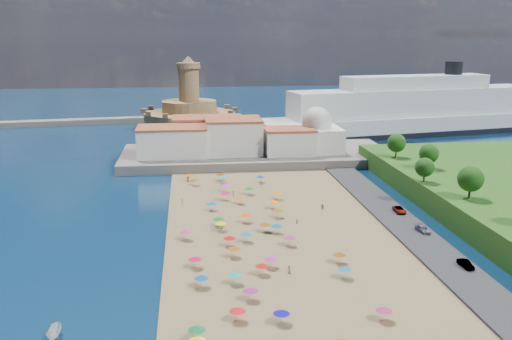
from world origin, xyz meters
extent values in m
plane|color=#071938|center=(0.00, 0.00, 0.00)|extent=(700.00, 700.00, 0.00)
cube|color=#59544C|center=(10.00, 73.00, 1.50)|extent=(90.00, 36.00, 3.00)
cube|color=#59544C|center=(-12.00, 108.00, 1.20)|extent=(18.00, 70.00, 2.40)
cube|color=silver|center=(-18.00, 69.00, 7.50)|extent=(22.00, 14.00, 9.00)
cube|color=silver|center=(2.00, 71.00, 8.50)|extent=(18.00, 16.00, 11.00)
cube|color=silver|center=(20.00, 67.00, 7.00)|extent=(16.00, 12.00, 8.00)
cube|color=silver|center=(-6.00, 83.00, 8.00)|extent=(24.00, 14.00, 10.00)
cube|color=silver|center=(30.00, 71.00, 7.00)|extent=(16.00, 16.00, 8.00)
sphere|color=silver|center=(30.00, 71.00, 13.00)|extent=(10.00, 10.00, 10.00)
cylinder|color=silver|center=(30.00, 71.00, 16.80)|extent=(1.20, 1.20, 1.60)
cylinder|color=#9C784E|center=(-12.00, 138.00, 4.00)|extent=(40.00, 40.00, 8.00)
cylinder|color=#9C784E|center=(-12.00, 138.00, 10.50)|extent=(24.00, 24.00, 5.00)
cylinder|color=#9C784E|center=(-12.00, 138.00, 20.00)|extent=(9.00, 9.00, 14.00)
cylinder|color=#9C784E|center=(-12.00, 138.00, 28.20)|extent=(10.40, 10.40, 2.40)
cone|color=#9C784E|center=(-12.00, 138.00, 30.90)|extent=(6.00, 6.00, 3.00)
cube|color=black|center=(82.41, 116.42, 1.11)|extent=(139.80, 46.29, 2.23)
cube|color=silver|center=(82.41, 116.42, 4.12)|extent=(138.75, 45.71, 8.24)
cube|color=silver|center=(82.41, 116.42, 13.74)|extent=(111.07, 36.93, 10.99)
cube|color=silver|center=(82.41, 116.42, 21.99)|extent=(65.39, 24.69, 5.50)
cylinder|color=black|center=(100.40, 119.87, 27.48)|extent=(7.33, 7.33, 5.50)
cylinder|color=gray|center=(7.27, 41.71, 1.25)|extent=(0.07, 0.07, 2.00)
cone|color=#0C40A1|center=(7.27, 41.71, 2.15)|extent=(2.50, 2.50, 0.60)
cylinder|color=gray|center=(-13.02, 46.19, 1.25)|extent=(0.07, 0.07, 2.00)
cone|color=#EB5B0A|center=(-13.02, 46.19, 2.15)|extent=(2.50, 2.50, 0.60)
cylinder|color=gray|center=(-13.87, -2.53, 1.25)|extent=(0.07, 0.07, 2.00)
cone|color=#C82A84|center=(-13.87, -2.53, 2.15)|extent=(2.50, 2.50, 0.60)
cylinder|color=gray|center=(2.69, 29.54, 1.25)|extent=(0.07, 0.07, 2.00)
cone|color=#157916|center=(2.69, 29.54, 2.15)|extent=(2.50, 2.50, 0.60)
cylinder|color=gray|center=(-12.22, -17.32, 1.25)|extent=(0.07, 0.07, 2.00)
cone|color=#BF0F3C|center=(-12.22, -17.32, 2.15)|extent=(2.50, 2.50, 0.60)
cylinder|color=gray|center=(-11.28, -25.67, 1.25)|extent=(0.07, 0.07, 2.00)
cone|color=#0A4D8D|center=(-11.28, -25.67, 2.15)|extent=(2.50, 2.50, 0.60)
cylinder|color=gray|center=(-0.60, -21.85, 1.25)|extent=(0.07, 0.07, 2.00)
cone|color=#A81B0D|center=(-0.60, -21.85, 2.15)|extent=(2.50, 2.50, 0.60)
cylinder|color=gray|center=(13.43, -24.99, 1.25)|extent=(0.07, 0.07, 2.00)
cone|color=#107599|center=(13.43, -24.99, 2.15)|extent=(2.50, 2.50, 0.60)
cylinder|color=gray|center=(-5.23, -7.23, 1.25)|extent=(0.07, 0.07, 2.00)
cone|color=red|center=(-5.23, -7.23, 2.15)|extent=(2.50, 2.50, 0.60)
cylinder|color=gray|center=(15.15, -40.35, 1.25)|extent=(0.07, 0.07, 2.00)
cone|color=#AD2556|center=(15.15, -40.35, 2.15)|extent=(2.50, 2.50, 0.60)
cylinder|color=gray|center=(14.31, -18.33, 1.25)|extent=(0.07, 0.07, 2.00)
cone|color=#88410C|center=(14.31, -18.33, 2.15)|extent=(2.50, 2.50, 0.60)
cylinder|color=gray|center=(7.22, 9.50, 1.25)|extent=(0.07, 0.07, 2.00)
cone|color=#87660C|center=(7.22, 9.50, 2.15)|extent=(2.50, 2.50, 0.60)
cylinder|color=gray|center=(-3.88, 45.88, 1.25)|extent=(0.07, 0.07, 2.00)
cone|color=#9D290E|center=(-3.88, 45.88, 2.15)|extent=(2.50, 2.50, 0.60)
cylinder|color=gray|center=(6.70, -8.50, 1.25)|extent=(0.07, 0.07, 2.00)
cone|color=#AD2573|center=(6.70, -8.50, 2.15)|extent=(2.50, 2.50, 0.60)
cylinder|color=gray|center=(-1.68, -5.31, 1.25)|extent=(0.07, 0.07, 2.00)
cone|color=#107095|center=(-1.68, -5.31, 2.15)|extent=(2.50, 2.50, 0.60)
cylinder|color=gray|center=(-12.40, -42.69, 1.25)|extent=(0.07, 0.07, 2.00)
cone|color=#126533|center=(-12.40, -42.69, 2.15)|extent=(2.50, 2.50, 0.60)
cylinder|color=gray|center=(1.40, -18.89, 1.25)|extent=(0.07, 0.07, 2.00)
cone|color=#B42698|center=(1.40, -18.89, 2.15)|extent=(2.50, 2.50, 0.60)
cylinder|color=gray|center=(7.36, 16.48, 1.25)|extent=(0.07, 0.07, 2.00)
cone|color=orange|center=(7.36, 16.48, 2.15)|extent=(2.50, 2.50, 0.60)
cylinder|color=gray|center=(2.94, 0.16, 1.25)|extent=(0.07, 0.07, 2.00)
cone|color=#844E0C|center=(2.94, 0.16, 2.15)|extent=(2.50, 2.50, 0.60)
cylinder|color=gray|center=(-3.44, 33.47, 1.25)|extent=(0.07, 0.07, 2.00)
cone|color=#C62ABD|center=(-3.44, 33.47, 2.15)|extent=(2.50, 2.50, 0.60)
cylinder|color=gray|center=(-4.80, -13.13, 1.25)|extent=(0.07, 0.07, 2.00)
cone|color=#9A540E|center=(-4.80, -13.13, 2.15)|extent=(2.50, 2.50, 0.60)
cylinder|color=gray|center=(-0.02, -39.41, 1.25)|extent=(0.07, 0.07, 2.00)
cone|color=#0F0B8F|center=(-0.02, -39.41, 2.15)|extent=(2.50, 2.50, 0.60)
cylinder|color=gray|center=(-6.75, 5.22, 1.25)|extent=(0.07, 0.07, 2.00)
cone|color=#187414|center=(-6.75, 5.22, 2.15)|extent=(2.50, 2.50, 0.60)
cylinder|color=gray|center=(-3.66, -31.41, 1.25)|extent=(0.07, 0.07, 2.00)
cone|color=#9E216F|center=(-3.66, -31.41, 2.15)|extent=(2.50, 2.50, 0.60)
cylinder|color=gray|center=(-4.20, 25.29, 1.25)|extent=(0.07, 0.07, 2.00)
cone|color=#DA1159|center=(-4.20, 25.29, 2.15)|extent=(2.50, 2.50, 0.60)
cylinder|color=gray|center=(-11.29, 40.57, 1.25)|extent=(0.07, 0.07, 2.00)
cone|color=#7D620B|center=(-11.29, 40.57, 2.15)|extent=(2.50, 2.50, 0.60)
cylinder|color=gray|center=(-3.42, 42.50, 1.25)|extent=(0.07, 0.07, 2.00)
cone|color=#109A98|center=(-3.42, 42.50, 2.15)|extent=(2.50, 2.50, 0.60)
cylinder|color=gray|center=(-6.34, -37.88, 1.25)|extent=(0.07, 0.07, 2.00)
cone|color=red|center=(-6.34, -37.88, 2.15)|extent=(2.50, 2.50, 0.60)
cylinder|color=gray|center=(-0.48, 6.91, 1.25)|extent=(0.07, 0.07, 2.00)
cone|color=#EE470A|center=(-0.48, 6.91, 2.15)|extent=(2.50, 2.50, 0.60)
cylinder|color=gray|center=(-7.67, 17.02, 1.25)|extent=(0.07, 0.07, 2.00)
cone|color=#0B5B9B|center=(-7.67, 17.02, 2.15)|extent=(2.50, 2.50, 0.60)
cone|color=#F8FB0D|center=(-12.40, -45.62, 2.15)|extent=(2.50, 2.50, 0.60)
cylinder|color=gray|center=(-5.61, -25.10, 1.25)|extent=(0.07, 0.07, 2.00)
cone|color=#10968F|center=(-5.61, -25.10, 2.15)|extent=(2.50, 2.50, 0.60)
cylinder|color=gray|center=(-0.45, 21.55, 1.25)|extent=(0.07, 0.07, 2.00)
cone|color=orange|center=(-0.45, 21.55, 2.15)|extent=(2.50, 2.50, 0.60)
cylinder|color=gray|center=(5.22, -0.92, 1.25)|extent=(0.07, 0.07, 2.00)
cone|color=#0E5C83|center=(5.22, -0.92, 2.15)|extent=(2.50, 2.50, 0.60)
cylinder|color=gray|center=(-6.44, 2.11, 1.25)|extent=(0.07, 0.07, 2.00)
cone|color=yellow|center=(-6.44, 2.11, 2.15)|extent=(2.50, 2.50, 0.60)
cylinder|color=gray|center=(9.60, 24.40, 1.25)|extent=(0.07, 0.07, 2.00)
cone|color=orange|center=(9.60, 24.40, 2.15)|extent=(2.50, 2.50, 0.60)
imported|color=tan|center=(18.85, 14.24, 1.03)|extent=(1.39, 1.32, 1.57)
imported|color=tan|center=(-13.27, 45.55, 1.10)|extent=(1.07, 0.89, 1.71)
imported|color=tan|center=(-12.25, -26.84, 1.10)|extent=(0.73, 0.73, 1.70)
imported|color=tan|center=(-14.84, 22.57, 1.08)|extent=(0.76, 1.15, 1.66)
imported|color=tan|center=(10.64, 4.01, 1.11)|extent=(0.72, 0.59, 1.72)
imported|color=tan|center=(7.03, 37.33, 1.18)|extent=(1.37, 1.29, 1.86)
imported|color=tan|center=(4.27, -21.87, 1.06)|extent=(0.93, 0.92, 1.62)
imported|color=tan|center=(-1.62, 28.03, 1.12)|extent=(0.98, 1.06, 1.74)
imported|color=white|center=(-32.18, -39.33, 0.83)|extent=(1.82, 4.38, 1.67)
imported|color=gray|center=(36.00, -5.03, 1.35)|extent=(2.44, 4.69, 1.30)
imported|color=gray|center=(36.00, 8.67, 1.37)|extent=(2.44, 4.92, 1.34)
imported|color=gray|center=(36.00, -24.05, 1.37)|extent=(1.64, 4.14, 1.34)
cylinder|color=#382314|center=(48.78, 0.78, 7.60)|extent=(0.50, 0.50, 3.20)
sphere|color=#14380F|center=(48.78, 0.78, 10.47)|extent=(5.75, 5.75, 5.75)
cylinder|color=#382314|center=(44.63, 15.85, 7.32)|extent=(0.50, 0.50, 2.63)
sphere|color=#14380F|center=(44.63, 15.85, 9.68)|extent=(4.74, 4.74, 4.74)
cylinder|color=#382314|center=(51.67, 29.66, 7.47)|extent=(0.50, 0.50, 2.95)
sphere|color=#14380F|center=(51.67, 29.66, 10.13)|extent=(5.31, 5.31, 5.31)
cylinder|color=#382314|center=(48.07, 44.56, 7.53)|extent=(0.50, 0.50, 3.06)
sphere|color=#14380F|center=(48.07, 44.56, 10.28)|extent=(5.51, 5.51, 5.51)
camera|label=1|loc=(-12.80, -114.29, 41.53)|focal=40.00mm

